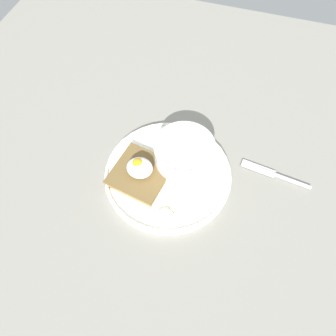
% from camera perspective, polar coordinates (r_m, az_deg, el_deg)
% --- Properties ---
extents(ground_plane, '(1.20, 1.20, 0.02)m').
position_cam_1_polar(ground_plane, '(0.67, 0.00, -1.76)').
color(ground_plane, gray).
rests_on(ground_plane, ground).
extents(plate, '(0.25, 0.25, 0.02)m').
position_cam_1_polar(plate, '(0.66, 0.00, -0.99)').
color(plate, white).
rests_on(plate, ground_plane).
extents(oatmeal_bowl, '(0.12, 0.12, 0.06)m').
position_cam_1_polar(oatmeal_bowl, '(0.64, 2.84, 2.51)').
color(oatmeal_bowl, white).
rests_on(oatmeal_bowl, plate).
extents(toast_slice, '(0.12, 0.12, 0.01)m').
position_cam_1_polar(toast_slice, '(0.65, -4.82, -0.95)').
color(toast_slice, brown).
rests_on(toast_slice, plate).
extents(poached_egg, '(0.05, 0.05, 0.03)m').
position_cam_1_polar(poached_egg, '(0.63, -5.01, 0.12)').
color(poached_egg, white).
rests_on(poached_egg, toast_slice).
extents(banana_slice_front, '(0.04, 0.04, 0.01)m').
position_cam_1_polar(banana_slice_front, '(0.61, -0.46, -8.58)').
color(banana_slice_front, '#F7EFC7').
rests_on(banana_slice_front, plate).
extents(banana_slice_left, '(0.04, 0.04, 0.01)m').
position_cam_1_polar(banana_slice_left, '(0.62, 1.54, -6.44)').
color(banana_slice_left, '#F8F0BD').
rests_on(banana_slice_left, plate).
extents(knife, '(0.14, 0.03, 0.01)m').
position_cam_1_polar(knife, '(0.69, 18.22, -1.13)').
color(knife, silver).
rests_on(knife, ground_plane).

